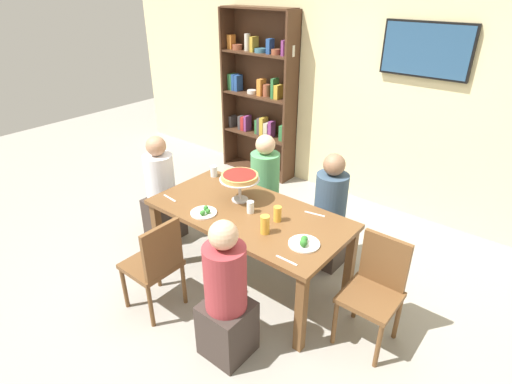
% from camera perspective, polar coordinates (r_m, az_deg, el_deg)
% --- Properties ---
extents(ground_plane, '(12.00, 12.00, 0.00)m').
position_cam_1_polar(ground_plane, '(3.93, -0.94, -12.10)').
color(ground_plane, gray).
extents(rear_partition, '(8.00, 0.12, 2.80)m').
position_cam_1_polar(rear_partition, '(5.04, 15.71, 13.89)').
color(rear_partition, beige).
rests_on(rear_partition, ground_plane).
extents(dining_table, '(1.74, 0.88, 0.74)m').
position_cam_1_polar(dining_table, '(3.55, -1.02, -3.98)').
color(dining_table, brown).
rests_on(dining_table, ground_plane).
extents(bookshelf, '(1.11, 0.30, 2.21)m').
position_cam_1_polar(bookshelf, '(5.70, 0.53, 13.50)').
color(bookshelf, '#422819').
rests_on(bookshelf, ground_plane).
extents(television, '(0.90, 0.05, 0.54)m').
position_cam_1_polar(television, '(4.67, 22.72, 17.87)').
color(television, black).
extents(diner_far_right, '(0.34, 0.34, 1.15)m').
position_cam_1_polar(diner_far_right, '(3.95, 10.18, -3.64)').
color(diner_far_right, '#382D28').
rests_on(diner_far_right, ground_plane).
extents(diner_near_right, '(0.34, 0.34, 1.15)m').
position_cam_1_polar(diner_near_right, '(2.99, -4.18, -14.95)').
color(diner_near_right, '#382D28').
rests_on(diner_near_right, ground_plane).
extents(diner_head_west, '(0.34, 0.34, 1.15)m').
position_cam_1_polar(diner_head_west, '(4.40, -13.01, -0.51)').
color(diner_head_west, '#382D28').
rests_on(diner_head_west, ground_plane).
extents(diner_far_left, '(0.34, 0.34, 1.15)m').
position_cam_1_polar(diner_far_left, '(4.32, 1.24, -0.27)').
color(diner_far_left, '#382D28').
rests_on(diner_far_left, ground_plane).
extents(chair_head_east, '(0.40, 0.40, 0.87)m').
position_cam_1_polar(chair_head_east, '(3.23, 16.35, -12.60)').
color(chair_head_east, brown).
rests_on(chair_head_east, ground_plane).
extents(chair_near_left, '(0.40, 0.40, 0.87)m').
position_cam_1_polar(chair_near_left, '(3.43, -13.84, -9.54)').
color(chair_near_left, brown).
rests_on(chair_near_left, ground_plane).
extents(deep_dish_pizza_stand, '(0.36, 0.36, 0.26)m').
position_cam_1_polar(deep_dish_pizza_stand, '(3.59, -2.31, 1.93)').
color(deep_dish_pizza_stand, silver).
rests_on(deep_dish_pizza_stand, dining_table).
extents(salad_plate_near_diner, '(0.24, 0.24, 0.07)m').
position_cam_1_polar(salad_plate_near_diner, '(3.10, 6.73, -7.06)').
color(salad_plate_near_diner, white).
rests_on(salad_plate_near_diner, dining_table).
extents(salad_plate_far_diner, '(0.23, 0.23, 0.06)m').
position_cam_1_polar(salad_plate_far_diner, '(3.49, -7.27, -2.81)').
color(salad_plate_far_diner, white).
rests_on(salad_plate_far_diner, dining_table).
extents(beer_glass_amber_tall, '(0.07, 0.07, 0.13)m').
position_cam_1_polar(beer_glass_amber_tall, '(3.35, 3.03, -3.08)').
color(beer_glass_amber_tall, gold).
rests_on(beer_glass_amber_tall, dining_table).
extents(beer_glass_amber_short, '(0.07, 0.07, 0.15)m').
position_cam_1_polar(beer_glass_amber_short, '(3.18, 1.26, -4.58)').
color(beer_glass_amber_short, gold).
rests_on(beer_glass_amber_short, dining_table).
extents(water_glass_clear_near, '(0.06, 0.06, 0.11)m').
position_cam_1_polar(water_glass_clear_near, '(3.47, -0.78, -2.11)').
color(water_glass_clear_near, white).
rests_on(water_glass_clear_near, dining_table).
extents(water_glass_clear_far, '(0.07, 0.07, 0.11)m').
position_cam_1_polar(water_glass_clear_far, '(4.13, -5.93, 2.91)').
color(water_glass_clear_far, white).
rests_on(water_glass_clear_far, dining_table).
extents(cutlery_fork_near, '(0.18, 0.02, 0.00)m').
position_cam_1_polar(cutlery_fork_near, '(3.97, -3.02, 1.09)').
color(cutlery_fork_near, silver).
rests_on(cutlery_fork_near, dining_table).
extents(cutlery_knife_near, '(0.18, 0.05, 0.00)m').
position_cam_1_polar(cutlery_knife_near, '(3.50, 8.21, -3.06)').
color(cutlery_knife_near, silver).
rests_on(cutlery_knife_near, dining_table).
extents(cutlery_fork_far, '(0.18, 0.06, 0.00)m').
position_cam_1_polar(cutlery_fork_far, '(3.30, -3.80, -4.91)').
color(cutlery_fork_far, silver).
rests_on(cutlery_fork_far, dining_table).
extents(cutlery_knife_far, '(0.18, 0.02, 0.00)m').
position_cam_1_polar(cutlery_knife_far, '(2.94, 4.29, -9.51)').
color(cutlery_knife_far, silver).
rests_on(cutlery_knife_far, dining_table).
extents(cutlery_spare_fork, '(0.18, 0.04, 0.00)m').
position_cam_1_polar(cutlery_spare_fork, '(3.79, -11.99, -0.84)').
color(cutlery_spare_fork, silver).
rests_on(cutlery_spare_fork, dining_table).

